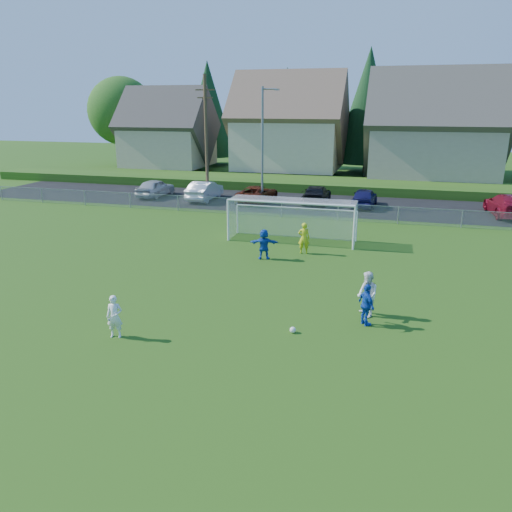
# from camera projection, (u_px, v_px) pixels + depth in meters

# --- Properties ---
(ground) EXTENTS (160.00, 160.00, 0.00)m
(ground) POSITION_uv_depth(u_px,v_px,m) (184.00, 377.00, 14.83)
(ground) COLOR #193D0C
(ground) RESTS_ON ground
(asphalt_lot) EXTENTS (60.00, 60.00, 0.00)m
(asphalt_lot) POSITION_uv_depth(u_px,v_px,m) (321.00, 204.00, 40.15)
(asphalt_lot) COLOR black
(asphalt_lot) RESTS_ON ground
(grass_embankment) EXTENTS (70.00, 6.00, 0.80)m
(grass_embankment) POSITION_uv_depth(u_px,v_px,m) (333.00, 185.00, 46.94)
(grass_embankment) COLOR #1E420F
(grass_embankment) RESTS_ON ground
(soccer_ball) EXTENTS (0.22, 0.22, 0.22)m
(soccer_ball) POSITION_uv_depth(u_px,v_px,m) (293.00, 330.00, 17.66)
(soccer_ball) COLOR white
(soccer_ball) RESTS_ON ground
(player_white_a) EXTENTS (0.62, 0.49, 1.52)m
(player_white_a) POSITION_uv_depth(u_px,v_px,m) (115.00, 317.00, 17.17)
(player_white_a) COLOR white
(player_white_a) RESTS_ON ground
(player_white_b) EXTENTS (1.01, 1.08, 1.76)m
(player_white_b) POSITION_uv_depth(u_px,v_px,m) (367.00, 294.00, 18.82)
(player_white_b) COLOR white
(player_white_b) RESTS_ON ground
(player_blue_a) EXTENTS (0.85, 0.98, 1.58)m
(player_blue_a) POSITION_uv_depth(u_px,v_px,m) (366.00, 305.00, 18.09)
(player_blue_a) COLOR #1241B0
(player_blue_a) RESTS_ON ground
(player_blue_b) EXTENTS (1.55, 0.78, 1.59)m
(player_blue_b) POSITION_uv_depth(u_px,v_px,m) (264.00, 244.00, 25.86)
(player_blue_b) COLOR #1241B0
(player_blue_b) RESTS_ON ground
(goalkeeper) EXTENTS (0.67, 0.49, 1.70)m
(goalkeeper) POSITION_uv_depth(u_px,v_px,m) (304.00, 238.00, 26.79)
(goalkeeper) COLOR #C5CC18
(goalkeeper) RESTS_ON ground
(car_a) EXTENTS (2.09, 4.55, 1.51)m
(car_a) POSITION_uv_depth(u_px,v_px,m) (155.00, 188.00, 43.22)
(car_a) COLOR #AAAEB2
(car_a) RESTS_ON ground
(car_b) EXTENTS (1.69, 4.80, 1.58)m
(car_b) POSITION_uv_depth(u_px,v_px,m) (205.00, 191.00, 41.64)
(car_b) COLOR silver
(car_b) RESTS_ON ground
(car_c) EXTENTS (2.81, 5.18, 1.38)m
(car_c) POSITION_uv_depth(u_px,v_px,m) (257.00, 194.00, 40.64)
(car_c) COLOR #4D1608
(car_c) RESTS_ON ground
(car_d) EXTENTS (2.22, 5.06, 1.45)m
(car_d) POSITION_uv_depth(u_px,v_px,m) (316.00, 195.00, 40.19)
(car_d) COLOR black
(car_d) RESTS_ON ground
(car_e) EXTENTS (1.95, 4.40, 1.47)m
(car_e) POSITION_uv_depth(u_px,v_px,m) (364.00, 197.00, 38.94)
(car_e) COLOR #161447
(car_e) RESTS_ON ground
(car_g) EXTENTS (2.66, 5.62, 1.58)m
(car_g) POSITION_uv_depth(u_px,v_px,m) (507.00, 205.00, 35.77)
(car_g) COLOR maroon
(car_g) RESTS_ON ground
(soccer_goal) EXTENTS (7.42, 1.90, 2.50)m
(soccer_goal) POSITION_uv_depth(u_px,v_px,m) (293.00, 213.00, 29.13)
(soccer_goal) COLOR white
(soccer_goal) RESTS_ON ground
(chainlink_fence) EXTENTS (52.06, 0.06, 1.20)m
(chainlink_fence) POSITION_uv_depth(u_px,v_px,m) (310.00, 210.00, 34.90)
(chainlink_fence) COLOR gray
(chainlink_fence) RESTS_ON ground
(streetlight) EXTENTS (1.38, 0.18, 9.00)m
(streetlight) POSITION_uv_depth(u_px,v_px,m) (263.00, 143.00, 38.49)
(streetlight) COLOR slate
(streetlight) RESTS_ON ground
(utility_pole) EXTENTS (1.60, 0.26, 10.00)m
(utility_pole) POSITION_uv_depth(u_px,v_px,m) (206.00, 137.00, 40.61)
(utility_pole) COLOR #473321
(utility_pole) RESTS_ON ground
(houses_row) EXTENTS (53.90, 11.45, 13.27)m
(houses_row) POSITION_uv_depth(u_px,v_px,m) (364.00, 108.00, 51.27)
(houses_row) COLOR tan
(houses_row) RESTS_ON ground
(tree_row) EXTENTS (65.98, 12.36, 13.80)m
(tree_row) POSITION_uv_depth(u_px,v_px,m) (359.00, 111.00, 57.41)
(tree_row) COLOR #382616
(tree_row) RESTS_ON ground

